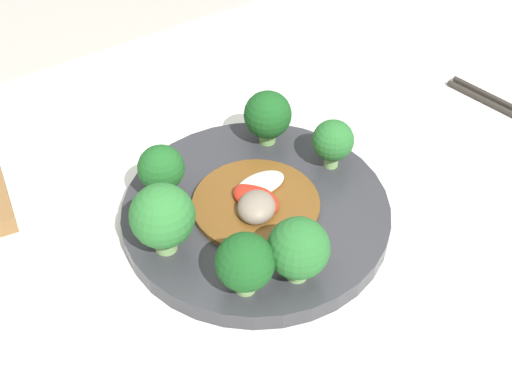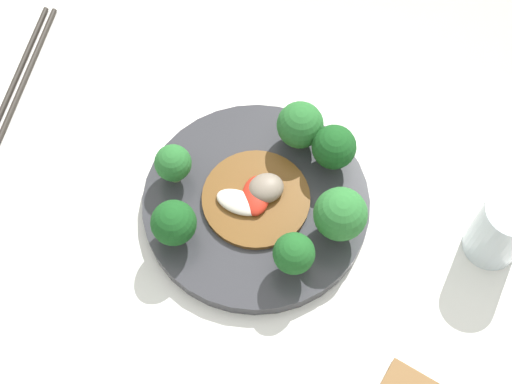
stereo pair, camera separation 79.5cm
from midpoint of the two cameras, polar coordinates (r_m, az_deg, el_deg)
The scene contains 10 objects.
table at distance 1.03m, azimuth 11.06°, elevation -34.77°, with size 1.08×0.67×0.73m.
plate at distance 0.66m, azimuth 15.68°, elevation -32.00°, with size 0.26×0.26×0.02m.
broccoli_southwest at distance 0.65m, azimuth 15.77°, elevation -22.43°, with size 0.05×0.05×0.06m.
broccoli_west at distance 0.66m, azimuth 22.48°, elevation -24.83°, with size 0.04×0.04×0.05m.
broccoli_east at distance 0.59m, azimuth 8.37°, elevation -36.74°, with size 0.06×0.06×0.07m.
broccoli_northeast at distance 0.60m, azimuth 18.09°, elevation -40.33°, with size 0.05×0.05×0.06m.
broccoli_north at distance 0.61m, azimuth 22.87°, elevation -38.01°, with size 0.06×0.06×0.06m.
broccoli_southeast at distance 0.60m, azimuth 6.70°, elevation -30.59°, with size 0.05×0.05×0.06m.
stirfry_center at distance 0.64m, azimuth 16.07°, elevation -31.65°, with size 0.13×0.13×0.03m.
drinking_glass at distance 0.59m, azimuth -6.07°, elevation -50.59°, with size 0.06×0.06×0.09m.
Camera 1 is at (0.30, 0.44, 1.25)m, focal length 50.00 mm.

